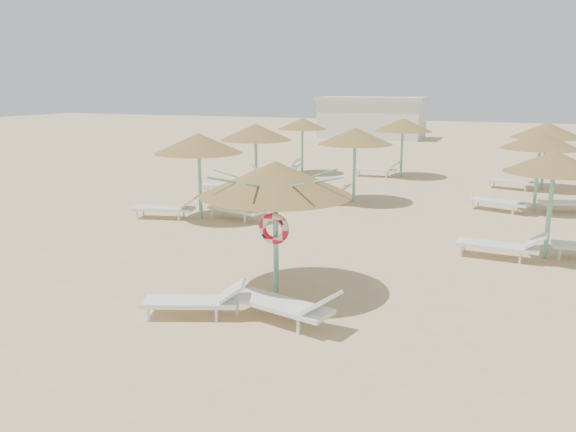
% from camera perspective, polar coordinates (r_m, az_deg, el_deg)
% --- Properties ---
extents(ground, '(120.00, 120.00, 0.00)m').
position_cam_1_polar(ground, '(11.50, -2.55, -7.87)').
color(ground, '#D4B081').
rests_on(ground, ground).
extents(main_palapa, '(3.00, 3.00, 2.69)m').
position_cam_1_polar(main_palapa, '(10.96, -1.27, 3.78)').
color(main_palapa, '#66B2A5').
rests_on(main_palapa, ground).
extents(lounger_main_a, '(1.92, 1.16, 0.67)m').
position_cam_1_polar(lounger_main_a, '(10.42, -9.19, -8.42)').
color(lounger_main_a, white).
rests_on(lounger_main_a, ground).
extents(lounger_main_b, '(2.15, 1.11, 0.75)m').
position_cam_1_polar(lounger_main_b, '(9.99, -0.09, -8.99)').
color(lounger_main_b, white).
rests_on(lounger_main_b, ground).
extents(palapa_field, '(14.50, 13.84, 2.71)m').
position_cam_1_polar(palapa_field, '(21.10, 9.60, 7.98)').
color(palapa_field, '#66B2A5').
rests_on(palapa_field, ground).
extents(service_hut, '(8.40, 4.40, 3.25)m').
position_cam_1_polar(service_hut, '(46.05, 8.52, 9.87)').
color(service_hut, silver).
rests_on(service_hut, ground).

